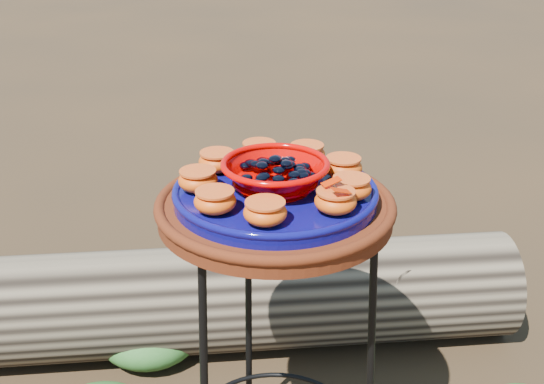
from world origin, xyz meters
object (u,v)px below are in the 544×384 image
object	(u,v)px
cobalt_plate	(275,195)
driftwood_log	(229,298)
red_bowl	(275,176)
terracotta_saucer	(275,210)
plant_stand	(275,362)

from	to	relation	value
cobalt_plate	driftwood_log	bearing A→B (deg)	86.44
red_bowl	driftwood_log	distance (m)	0.84
red_bowl	driftwood_log	world-z (taller)	red_bowl
terracotta_saucer	red_bowl	bearing A→B (deg)	0.00
terracotta_saucer	driftwood_log	size ratio (longest dim) A/B	0.27
red_bowl	driftwood_log	bearing A→B (deg)	86.44
plant_stand	red_bowl	size ratio (longest dim) A/B	3.57
terracotta_saucer	cobalt_plate	size ratio (longest dim) A/B	1.17
terracotta_saucer	red_bowl	xyz separation A→B (m)	(0.00, 0.00, 0.07)
terracotta_saucer	red_bowl	size ratio (longest dim) A/B	2.33
cobalt_plate	driftwood_log	world-z (taller)	cobalt_plate
driftwood_log	terracotta_saucer	bearing A→B (deg)	-93.56
plant_stand	red_bowl	distance (m)	0.44
terracotta_saucer	plant_stand	bearing A→B (deg)	0.00
cobalt_plate	plant_stand	bearing A→B (deg)	0.00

